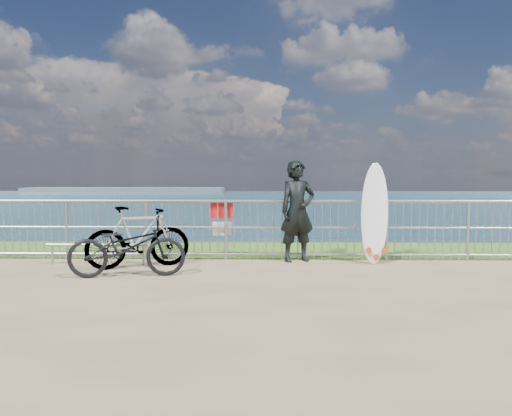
{
  "coord_description": "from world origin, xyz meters",
  "views": [
    {
      "loc": [
        0.26,
        -7.67,
        1.62
      ],
      "look_at": [
        0.08,
        1.2,
        1.0
      ],
      "focal_mm": 35.0,
      "sensor_mm": 36.0,
      "label": 1
    }
  ],
  "objects_px": {
    "surfboard": "(375,217)",
    "bicycle_near": "(127,247)",
    "bicycle_far": "(138,237)",
    "surfer": "(297,211)"
  },
  "relations": [
    {
      "from": "surfboard",
      "to": "bicycle_far",
      "type": "height_order",
      "value": "surfboard"
    },
    {
      "from": "surfer",
      "to": "bicycle_near",
      "type": "height_order",
      "value": "surfer"
    },
    {
      "from": "surfboard",
      "to": "bicycle_far",
      "type": "bearing_deg",
      "value": -172.35
    },
    {
      "from": "surfer",
      "to": "bicycle_near",
      "type": "bearing_deg",
      "value": -173.58
    },
    {
      "from": "surfboard",
      "to": "bicycle_near",
      "type": "distance_m",
      "value": 4.34
    },
    {
      "from": "surfer",
      "to": "surfboard",
      "type": "distance_m",
      "value": 1.39
    },
    {
      "from": "bicycle_near",
      "to": "bicycle_far",
      "type": "distance_m",
      "value": 0.74
    },
    {
      "from": "bicycle_near",
      "to": "bicycle_far",
      "type": "bearing_deg",
      "value": -8.81
    },
    {
      "from": "bicycle_far",
      "to": "surfer",
      "type": "bearing_deg",
      "value": -98.92
    },
    {
      "from": "surfer",
      "to": "surfboard",
      "type": "height_order",
      "value": "surfer"
    }
  ]
}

